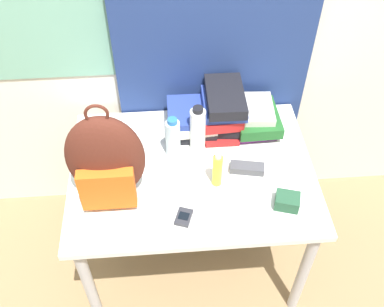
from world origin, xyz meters
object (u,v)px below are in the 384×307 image
object	(u,v)px
sunscreen_bottle	(217,170)
cell_phone	(184,217)
book_stack_left	(192,119)
water_bottle	(173,138)
sports_bottle	(198,129)
backpack	(106,161)
sunglasses_case	(247,168)
camera_pouch	(287,201)
book_stack_center	(222,110)
book_stack_right	(256,117)

from	to	relation	value
sunscreen_bottle	cell_phone	world-z (taller)	sunscreen_bottle
book_stack_left	water_bottle	distance (m)	0.19
book_stack_left	sports_bottle	distance (m)	0.13
backpack	sunglasses_case	bearing A→B (deg)	8.23
water_bottle	camera_pouch	bearing A→B (deg)	-36.09
camera_pouch	sunglasses_case	bearing A→B (deg)	123.36
water_bottle	sunglasses_case	distance (m)	0.35
backpack	cell_phone	distance (m)	0.38
cell_phone	camera_pouch	bearing A→B (deg)	4.21
camera_pouch	book_stack_center	bearing A→B (deg)	113.65
book_stack_right	backpack	bearing A→B (deg)	-151.39
sunscreen_bottle	sunglasses_case	size ratio (longest dim) A/B	1.18
book_stack_center	sunglasses_case	bearing A→B (deg)	-74.27
sunscreen_bottle	cell_phone	xyz separation A→B (m)	(-0.15, -0.17, -0.08)
backpack	water_bottle	bearing A→B (deg)	38.17
water_bottle	sports_bottle	world-z (taller)	sports_bottle
camera_pouch	sunscreen_bottle	bearing A→B (deg)	152.60
cell_phone	sunglasses_case	bearing A→B (deg)	38.26
book_stack_right	sunglasses_case	xyz separation A→B (m)	(-0.08, -0.28, -0.04)
book_stack_center	camera_pouch	size ratio (longest dim) A/B	2.43
backpack	sports_bottle	world-z (taller)	backpack
book_stack_right	cell_phone	bearing A→B (deg)	-126.39
book_stack_left	sunscreen_bottle	size ratio (longest dim) A/B	1.35
backpack	cell_phone	bearing A→B (deg)	-26.79
book_stack_left	cell_phone	xyz separation A→B (m)	(-0.08, -0.52, -0.06)
cell_phone	sunscreen_bottle	bearing A→B (deg)	48.55
book_stack_left	book_stack_right	distance (m)	0.30
sports_bottle	cell_phone	size ratio (longest dim) A/B	2.42
book_stack_center	sunglasses_case	xyz separation A→B (m)	(0.08, -0.28, -0.10)
book_stack_right	camera_pouch	world-z (taller)	book_stack_right
water_bottle	sports_bottle	size ratio (longest dim) A/B	0.91
sunscreen_bottle	camera_pouch	bearing A→B (deg)	-27.40
book_stack_left	book_stack_right	xyz separation A→B (m)	(0.30, -0.00, -0.00)
sports_bottle	sunscreen_bottle	size ratio (longest dim) A/B	1.28
sports_bottle	sunglasses_case	size ratio (longest dim) A/B	1.51
book_stack_center	book_stack_right	world-z (taller)	book_stack_center
book_stack_center	backpack	bearing A→B (deg)	-144.00
book_stack_left	book_stack_center	bearing A→B (deg)	-0.59
book_stack_center	sports_bottle	size ratio (longest dim) A/B	1.18
water_bottle	backpack	bearing A→B (deg)	-141.83
book_stack_left	cell_phone	distance (m)	0.53
sports_bottle	camera_pouch	size ratio (longest dim) A/B	2.05
water_bottle	book_stack_right	bearing A→B (deg)	20.98
cell_phone	camera_pouch	distance (m)	0.43
sunglasses_case	sunscreen_bottle	bearing A→B (deg)	-157.38
sunscreen_bottle	sports_bottle	bearing A→B (deg)	105.53
book_stack_left	camera_pouch	world-z (taller)	book_stack_left
book_stack_right	sunglasses_case	distance (m)	0.30
sunscreen_bottle	book_stack_left	bearing A→B (deg)	102.73
sunscreen_bottle	sunglasses_case	xyz separation A→B (m)	(0.14, 0.06, -0.07)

